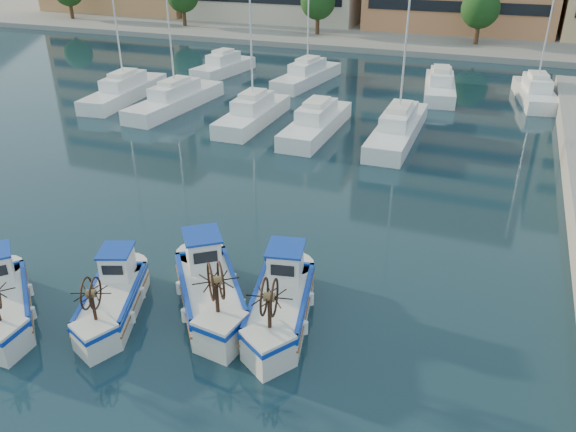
% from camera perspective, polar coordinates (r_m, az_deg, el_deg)
% --- Properties ---
extents(ground, '(300.00, 300.00, 0.00)m').
position_cam_1_polar(ground, '(18.32, -10.52, -12.27)').
color(ground, '#1B3646').
rests_on(ground, ground).
extents(yacht_marina, '(39.67, 21.40, 11.50)m').
position_cam_1_polar(yacht_marina, '(42.07, 4.59, 11.83)').
color(yacht_marina, white).
rests_on(yacht_marina, ground).
extents(fishing_boat_a, '(3.99, 3.87, 2.55)m').
position_cam_1_polar(fishing_boat_a, '(20.81, -27.11, -7.49)').
color(fishing_boat_a, silver).
rests_on(fishing_boat_a, ground).
extents(fishing_boat_b, '(2.84, 4.03, 2.43)m').
position_cam_1_polar(fishing_boat_b, '(19.63, -17.36, -7.75)').
color(fishing_boat_b, silver).
rests_on(fishing_boat_b, ground).
extents(fishing_boat_c, '(4.10, 4.56, 2.84)m').
position_cam_1_polar(fishing_boat_c, '(19.18, -8.02, -7.12)').
color(fishing_boat_c, silver).
rests_on(fishing_boat_c, ground).
extents(fishing_boat_d, '(2.66, 4.52, 2.74)m').
position_cam_1_polar(fishing_boat_d, '(18.42, -0.75, -8.53)').
color(fishing_boat_d, silver).
rests_on(fishing_boat_d, ground).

